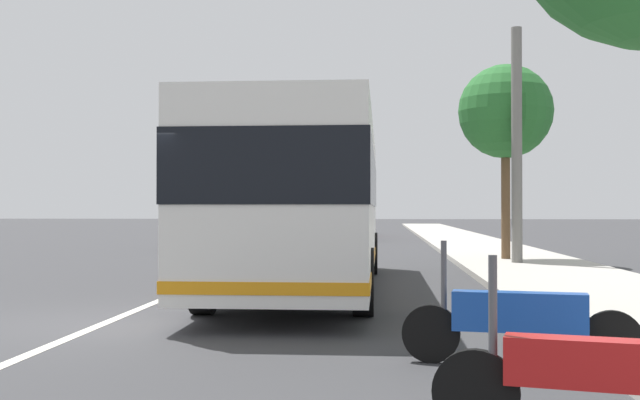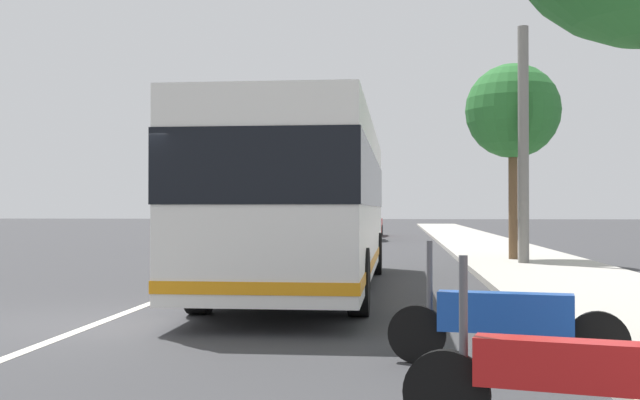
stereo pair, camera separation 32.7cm
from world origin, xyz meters
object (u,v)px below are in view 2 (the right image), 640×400
(car_far_distant, at_px, (365,224))
(car_oncoming, at_px, (233,231))
(coach_bus, at_px, (308,199))
(roadside_tree_mid_block, at_px, (513,112))
(car_side_street, at_px, (362,227))
(motorcycle_mid_row, at_px, (504,320))
(utility_pole, at_px, (523,147))
(motorcycle_far_end, at_px, (564,379))

(car_far_distant, xyz_separation_m, car_oncoming, (-15.28, 4.46, -0.01))
(coach_bus, xyz_separation_m, roadside_tree_mid_block, (7.53, -5.00, 2.57))
(car_side_street, bearing_deg, car_far_distant, -1.29)
(car_side_street, bearing_deg, motorcycle_mid_row, -176.62)
(car_oncoming, height_order, roadside_tree_mid_block, roadside_tree_mid_block)
(car_far_distant, relative_size, car_oncoming, 1.05)
(coach_bus, xyz_separation_m, car_side_street, (23.48, 0.09, -1.08))
(coach_bus, height_order, utility_pole, utility_pole)
(car_oncoming, relative_size, roadside_tree_mid_block, 0.78)
(car_side_street, bearing_deg, coach_bus, 178.23)
(car_oncoming, bearing_deg, coach_bus, 15.99)
(coach_bus, xyz_separation_m, car_far_distant, (29.75, 0.17, -1.06))
(motorcycle_far_end, xyz_separation_m, motorcycle_mid_row, (2.57, 0.04, 0.01))
(car_side_street, bearing_deg, roadside_tree_mid_block, -164.28)
(motorcycle_far_end, distance_m, roadside_tree_mid_block, 17.79)
(car_far_distant, height_order, car_oncoming, car_oncoming)
(roadside_tree_mid_block, xyz_separation_m, utility_pole, (-1.55, -0.05, -1.13))
(coach_bus, xyz_separation_m, motorcycle_far_end, (-9.70, -2.83, -1.31))
(car_oncoming, distance_m, utility_pole, 13.12)
(motorcycle_far_end, xyz_separation_m, utility_pole, (15.68, -2.22, 2.75))
(coach_bus, distance_m, motorcycle_far_end, 10.18)
(motorcycle_mid_row, distance_m, roadside_tree_mid_block, 15.32)
(car_far_distant, distance_m, car_oncoming, 15.92)
(coach_bus, relative_size, motorcycle_far_end, 5.36)
(coach_bus, bearing_deg, roadside_tree_mid_block, -33.43)
(coach_bus, bearing_deg, car_far_distant, 0.48)
(motorcycle_far_end, bearing_deg, coach_bus, -59.69)
(motorcycle_far_end, bearing_deg, motorcycle_mid_row, -75.02)
(car_far_distant, distance_m, roadside_tree_mid_block, 23.10)
(motorcycle_mid_row, bearing_deg, coach_bus, -58.56)
(motorcycle_mid_row, height_order, utility_pole, utility_pole)
(motorcycle_mid_row, distance_m, utility_pole, 13.57)
(roadside_tree_mid_block, bearing_deg, motorcycle_mid_row, 171.39)
(car_side_street, distance_m, roadside_tree_mid_block, 17.13)
(motorcycle_mid_row, bearing_deg, car_side_street, -74.55)
(roadside_tree_mid_block, relative_size, utility_pole, 0.89)
(roadside_tree_mid_block, bearing_deg, utility_pole, -178.26)
(roadside_tree_mid_block, height_order, utility_pole, utility_pole)
(car_side_street, bearing_deg, utility_pole, -165.62)
(coach_bus, bearing_deg, car_side_street, 0.38)
(car_far_distant, xyz_separation_m, utility_pole, (-23.77, -5.22, 2.51))
(motorcycle_far_end, relative_size, roadside_tree_mid_block, 0.37)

